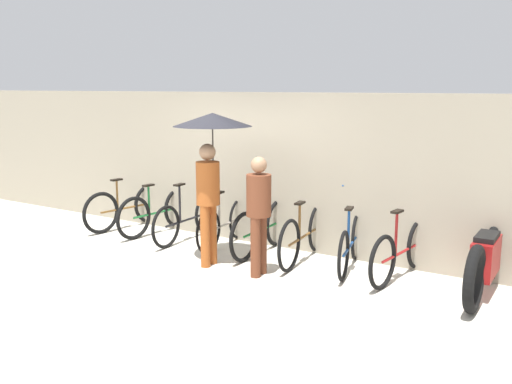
# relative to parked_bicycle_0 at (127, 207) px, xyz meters

# --- Properties ---
(ground_plane) EXTENTS (30.00, 30.00, 0.00)m
(ground_plane) POSITION_rel_parked_bicycle_0_xyz_m (2.44, -1.51, -0.37)
(ground_plane) COLOR beige
(back_wall) EXTENTS (13.90, 0.12, 2.34)m
(back_wall) POSITION_rel_parked_bicycle_0_xyz_m (2.44, 0.42, 0.80)
(back_wall) COLOR gray
(back_wall) RESTS_ON ground
(parked_bicycle_0) EXTENTS (0.45, 1.74, 1.11)m
(parked_bicycle_0) POSITION_rel_parked_bicycle_0_xyz_m (0.00, 0.00, 0.00)
(parked_bicycle_0) COLOR black
(parked_bicycle_0) RESTS_ON ground
(parked_bicycle_1) EXTENTS (0.44, 1.72, 1.03)m
(parked_bicycle_1) POSITION_rel_parked_bicycle_0_xyz_m (0.70, 0.01, -0.00)
(parked_bicycle_1) COLOR black
(parked_bicycle_1) RESTS_ON ground
(parked_bicycle_2) EXTENTS (0.44, 1.75, 1.11)m
(parked_bicycle_2) POSITION_rel_parked_bicycle_0_xyz_m (1.39, -0.05, -0.01)
(parked_bicycle_2) COLOR black
(parked_bicycle_2) RESTS_ON ground
(parked_bicycle_3) EXTENTS (0.44, 1.62, 1.04)m
(parked_bicycle_3) POSITION_rel_parked_bicycle_0_xyz_m (2.09, -0.00, -0.01)
(parked_bicycle_3) COLOR black
(parked_bicycle_3) RESTS_ON ground
(parked_bicycle_4) EXTENTS (0.44, 1.70, 1.02)m
(parked_bicycle_4) POSITION_rel_parked_bicycle_0_xyz_m (2.79, -0.05, 0.01)
(parked_bicycle_4) COLOR black
(parked_bicycle_4) RESTS_ON ground
(parked_bicycle_5) EXTENTS (0.44, 1.80, 1.04)m
(parked_bicycle_5) POSITION_rel_parked_bicycle_0_xyz_m (3.49, -0.04, 0.01)
(parked_bicycle_5) COLOR black
(parked_bicycle_5) RESTS_ON ground
(parked_bicycle_6) EXTENTS (0.54, 1.60, 1.06)m
(parked_bicycle_6) POSITION_rel_parked_bicycle_0_xyz_m (4.18, -0.05, -0.02)
(parked_bicycle_6) COLOR black
(parked_bicycle_6) RESTS_ON ground
(parked_bicycle_7) EXTENTS (0.44, 1.74, 1.10)m
(parked_bicycle_7) POSITION_rel_parked_bicycle_0_xyz_m (4.88, -0.04, -0.01)
(parked_bicycle_7) COLOR black
(parked_bicycle_7) RESTS_ON ground
(pedestrian_leading) EXTENTS (1.07, 1.07, 2.08)m
(pedestrian_leading) POSITION_rel_parked_bicycle_0_xyz_m (2.47, -0.84, 1.29)
(pedestrian_leading) COLOR #9E4C1E
(pedestrian_leading) RESTS_ON ground
(pedestrian_center) EXTENTS (0.32, 0.32, 1.56)m
(pedestrian_center) POSITION_rel_parked_bicycle_0_xyz_m (3.28, -0.93, 0.53)
(pedestrian_center) COLOR brown
(pedestrian_center) RESTS_ON ground
(motorcycle) EXTENTS (0.58, 2.02, 0.95)m
(motorcycle) POSITION_rel_parked_bicycle_0_xyz_m (5.90, -0.11, 0.05)
(motorcycle) COLOR black
(motorcycle) RESTS_ON ground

